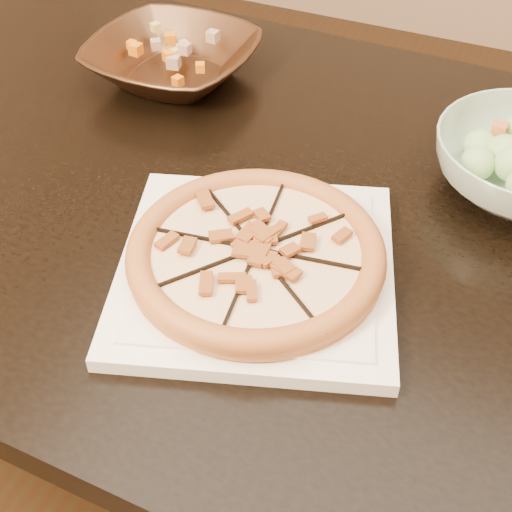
# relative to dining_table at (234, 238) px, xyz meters

# --- Properties ---
(floor) EXTENTS (4.00, 4.00, 0.02)m
(floor) POSITION_rel_dining_table_xyz_m (0.16, 0.04, -0.66)
(floor) COLOR black
(floor) RESTS_ON ground
(dining_table) EXTENTS (1.39, 0.91, 0.75)m
(dining_table) POSITION_rel_dining_table_xyz_m (0.00, 0.00, 0.00)
(dining_table) COLOR black
(dining_table) RESTS_ON floor
(plate) EXTENTS (0.38, 0.38, 0.02)m
(plate) POSITION_rel_dining_table_xyz_m (0.10, -0.15, 0.11)
(plate) COLOR white
(plate) RESTS_ON dining_table
(pizza) EXTENTS (0.28, 0.28, 0.03)m
(pizza) POSITION_rel_dining_table_xyz_m (0.10, -0.15, 0.14)
(pizza) COLOR #B25A2E
(pizza) RESTS_ON plate
(bronze_bowl) EXTENTS (0.26, 0.26, 0.06)m
(bronze_bowl) POSITION_rel_dining_table_xyz_m (-0.19, 0.20, 0.13)
(bronze_bowl) COLOR #543622
(bronze_bowl) RESTS_ON dining_table
(mixed_dish) EXTENTS (0.09, 0.12, 0.03)m
(mixed_dish) POSITION_rel_dining_table_xyz_m (-0.20, 0.20, 0.18)
(mixed_dish) COLOR tan
(mixed_dish) RESTS_ON bronze_bowl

